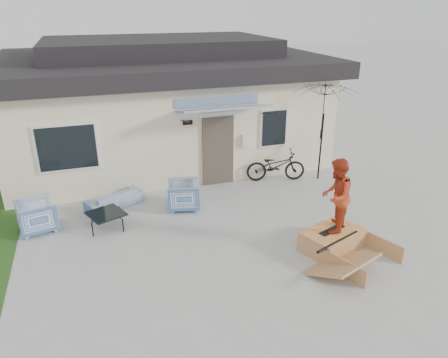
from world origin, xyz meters
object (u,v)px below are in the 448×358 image
object	(u,v)px
armchair_left	(37,214)
coffee_table	(107,220)
skater	(336,195)
skate_ramp	(333,240)
armchair_right	(183,194)
bicycle	(276,163)
patio_umbrella	(323,125)
skateboard	(332,230)
loveseat	(114,196)

from	to	relation	value
armchair_left	coffee_table	size ratio (longest dim) A/B	1.08
armchair_left	skater	bearing A→B (deg)	-128.57
armchair_left	skate_ramp	bearing A→B (deg)	-128.83
armchair_right	bicycle	bearing A→B (deg)	119.57
armchair_left	bicycle	xyz separation A→B (m)	(6.81, 1.03, 0.15)
armchair_left	patio_umbrella	distance (m)	8.29
armchair_right	skateboard	bearing A→B (deg)	54.37
skateboard	patio_umbrella	bearing A→B (deg)	43.52
patio_umbrella	skate_ramp	xyz separation A→B (m)	(-1.80, -3.73, -1.53)
skater	coffee_table	bearing A→B (deg)	-76.36
skater	bicycle	bearing A→B (deg)	-144.60
patio_umbrella	skate_ramp	distance (m)	4.41
armchair_left	patio_umbrella	world-z (taller)	patio_umbrella
armchair_left	armchair_right	xyz separation A→B (m)	(3.63, 0.06, -0.01)
patio_umbrella	skater	xyz separation A→B (m)	(-1.82, -3.68, -0.42)
skateboard	skater	size ratio (longest dim) A/B	0.43
loveseat	skateboard	world-z (taller)	loveseat
patio_umbrella	bicycle	bearing A→B (deg)	167.06
armchair_left	armchair_right	world-z (taller)	armchair_left
coffee_table	skate_ramp	xyz separation A→B (m)	(4.77, -2.62, 0.03)
coffee_table	skateboard	xyz separation A→B (m)	(4.75, -2.58, 0.27)
loveseat	skater	bearing A→B (deg)	116.80
coffee_table	skateboard	bearing A→B (deg)	-28.51
skate_ramp	skateboard	size ratio (longest dim) A/B	2.46
armchair_right	skateboard	world-z (taller)	armchair_right
coffee_table	patio_umbrella	size ratio (longest dim) A/B	0.36
skate_ramp	skater	distance (m)	1.11
patio_umbrella	skateboard	xyz separation A→B (m)	(-1.82, -3.68, -1.28)
patio_umbrella	skater	world-z (taller)	patio_umbrella
bicycle	skateboard	size ratio (longest dim) A/B	2.52
loveseat	patio_umbrella	size ratio (longest dim) A/B	0.70
armchair_right	skater	bearing A→B (deg)	54.37
skateboard	skater	xyz separation A→B (m)	(0.00, 0.00, 0.86)
bicycle	skater	bearing A→B (deg)	-173.08
skater	skate_ramp	bearing A→B (deg)	62.39
loveseat	skate_ramp	bearing A→B (deg)	116.58
armchair_right	coffee_table	distance (m)	2.11
armchair_right	skate_ramp	xyz separation A→B (m)	(2.72, -3.06, -0.20)
coffee_table	armchair_left	bearing A→B (deg)	166.40
armchair_left	patio_umbrella	xyz separation A→B (m)	(8.15, 0.72, 1.32)
patio_umbrella	skater	size ratio (longest dim) A/B	1.31
loveseat	skater	xyz separation A→B (m)	(4.47, -3.71, 1.03)
loveseat	skate_ramp	size ratio (longest dim) A/B	0.86
coffee_table	skater	size ratio (longest dim) A/B	0.47
loveseat	coffee_table	xyz separation A→B (m)	(-0.28, -1.13, -0.10)
bicycle	patio_umbrella	bearing A→B (deg)	-89.28
bicycle	skate_ramp	bearing A→B (deg)	-172.79
coffee_table	patio_umbrella	distance (m)	6.84
coffee_table	patio_umbrella	bearing A→B (deg)	9.54
coffee_table	skateboard	world-z (taller)	skateboard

